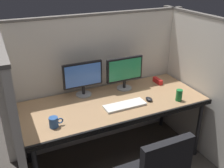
% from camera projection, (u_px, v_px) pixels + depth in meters
% --- Properties ---
extents(cubicle_partition_rear, '(2.21, 0.06, 1.57)m').
position_uv_depth(cubicle_partition_rear, '(98.00, 81.00, 3.05)').
color(cubicle_partition_rear, beige).
rests_on(cubicle_partition_rear, ground).
extents(cubicle_partition_left, '(0.06, 1.41, 1.57)m').
position_uv_depth(cubicle_partition_left, '(14.00, 125.00, 2.22)').
color(cubicle_partition_left, beige).
rests_on(cubicle_partition_left, ground).
extents(cubicle_partition_right, '(0.06, 1.41, 1.57)m').
position_uv_depth(cubicle_partition_right, '(196.00, 84.00, 2.98)').
color(cubicle_partition_right, beige).
rests_on(cubicle_partition_right, ground).
extents(desk, '(1.90, 0.80, 0.74)m').
position_uv_depth(desk, '(115.00, 106.00, 2.71)').
color(desk, '#997551').
rests_on(desk, ground).
extents(monitor_left, '(0.43, 0.17, 0.37)m').
position_uv_depth(monitor_left, '(83.00, 77.00, 2.75)').
color(monitor_left, gray).
rests_on(monitor_left, desk).
extents(monitor_right, '(0.43, 0.17, 0.37)m').
position_uv_depth(monitor_right, '(125.00, 71.00, 2.89)').
color(monitor_right, gray).
rests_on(monitor_right, desk).
extents(keyboard_main, '(0.43, 0.15, 0.02)m').
position_uv_depth(keyboard_main, '(125.00, 105.00, 2.61)').
color(keyboard_main, silver).
rests_on(keyboard_main, desk).
extents(computer_mouse, '(0.06, 0.10, 0.04)m').
position_uv_depth(computer_mouse, '(149.00, 99.00, 2.71)').
color(computer_mouse, black).
rests_on(computer_mouse, desk).
extents(coffee_mug, '(0.13, 0.08, 0.09)m').
position_uv_depth(coffee_mug, '(54.00, 122.00, 2.26)').
color(coffee_mug, '#264C8C').
rests_on(coffee_mug, desk).
extents(red_stapler, '(0.04, 0.15, 0.06)m').
position_uv_depth(red_stapler, '(158.00, 81.00, 3.11)').
color(red_stapler, red).
rests_on(red_stapler, desk).
extents(soda_can, '(0.07, 0.07, 0.12)m').
position_uv_depth(soda_can, '(179.00, 95.00, 2.70)').
color(soda_can, '#197233').
rests_on(soda_can, desk).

